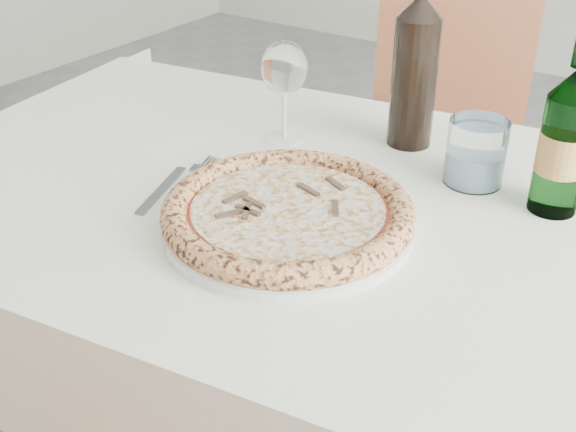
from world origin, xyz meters
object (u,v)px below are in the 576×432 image
object	(u,v)px
tumbler	(475,156)
wine_bottle	(415,70)
pizza	(288,212)
plate	(288,223)
dining_table	(325,254)
chair_far	(445,142)
beer_bottle	(565,142)
wine_glass	(284,70)

from	to	relation	value
tumbler	wine_bottle	bearing A→B (deg)	152.44
pizza	tumbler	distance (m)	0.31
plate	tumbler	world-z (taller)	tumbler
tumbler	wine_bottle	distance (m)	0.18
dining_table	wine_bottle	xyz separation A→B (m)	(0.01, 0.24, 0.22)
wine_bottle	chair_far	bearing A→B (deg)	104.56
dining_table	beer_bottle	world-z (taller)	beer_bottle
pizza	tumbler	xyz separation A→B (m)	(0.15, 0.27, 0.02)
chair_far	beer_bottle	world-z (taller)	beer_bottle
pizza	wine_glass	size ratio (longest dim) A/B	1.98
dining_table	pizza	distance (m)	0.16
chair_far	tumbler	size ratio (longest dim) A/B	9.45
wine_bottle	pizza	bearing A→B (deg)	-91.63
dining_table	beer_bottle	size ratio (longest dim) A/B	5.61
wine_bottle	beer_bottle	bearing A→B (deg)	-18.79
plate	beer_bottle	size ratio (longest dim) A/B	1.30
wine_glass	wine_bottle	distance (m)	0.21
beer_bottle	plate	bearing A→B (deg)	-137.36
chair_far	wine_bottle	size ratio (longest dim) A/B	3.11
chair_far	pizza	bearing A→B (deg)	-81.80
plate	pizza	world-z (taller)	pizza
plate	wine_bottle	size ratio (longest dim) A/B	1.13
pizza	wine_glass	xyz separation A→B (m)	(-0.17, 0.24, 0.10)
tumbler	beer_bottle	xyz separation A→B (m)	(0.12, -0.02, 0.06)
plate	wine_glass	world-z (taller)	wine_glass
chair_far	wine_glass	distance (m)	0.71
dining_table	wine_bottle	world-z (taller)	wine_bottle
wine_glass	dining_table	bearing A→B (deg)	-39.04
wine_glass	tumbler	distance (m)	0.33
beer_bottle	wine_bottle	bearing A→B (deg)	161.21
plate	beer_bottle	world-z (taller)	beer_bottle
beer_bottle	chair_far	bearing A→B (deg)	123.47
wine_glass	tumbler	world-z (taller)	wine_glass
pizza	tumbler	world-z (taller)	tumbler
tumbler	plate	bearing A→B (deg)	-119.43
pizza	beer_bottle	size ratio (longest dim) A/B	1.30
chair_far	plate	xyz separation A→B (m)	(0.12, -0.86, 0.23)
dining_table	chair_far	bearing A→B (deg)	99.27
dining_table	tumbler	distance (m)	0.27
dining_table	wine_bottle	size ratio (longest dim) A/B	4.86
plate	wine_bottle	world-z (taller)	wine_bottle
plate	pizza	distance (m)	0.02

